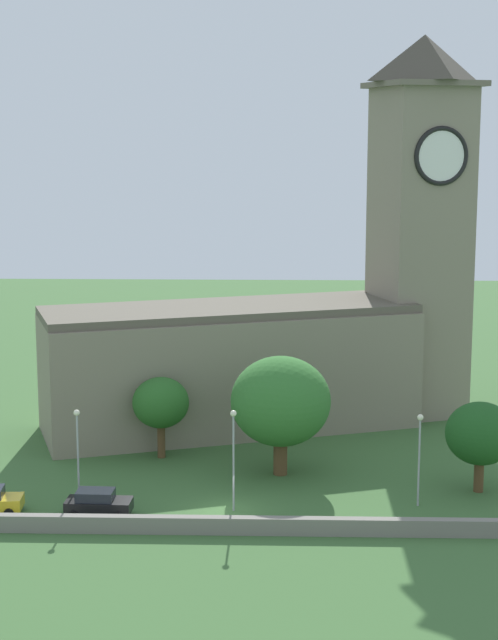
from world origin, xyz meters
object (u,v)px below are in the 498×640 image
(church, at_px, (297,317))
(tree_riverside_west, at_px, (480,434))
(car_black, at_px, (98,503))
(streetlamp_west_mid, at_px, (78,440))
(streetlamp_central, at_px, (233,444))
(tree_by_tower, at_px, (281,402))
(streetlamp_east_mid, at_px, (419,444))
(tree_riverside_east, at_px, (161,403))

(church, bearing_deg, tree_riverside_west, -54.81)
(car_black, xyz_separation_m, streetlamp_west_mid, (-1.82, 2.75, 3.58))
(streetlamp_central, xyz_separation_m, tree_by_tower, (3.21, 7.91, 0.96))
(tree_by_tower, bearing_deg, streetlamp_central, -112.09)
(church, distance_m, streetlamp_east_mid, 23.53)
(church, xyz_separation_m, tree_by_tower, (-1.44, -14.88, -3.87))
(streetlamp_west_mid, bearing_deg, tree_by_tower, 24.52)
(streetlamp_central, distance_m, tree_riverside_east, 13.42)
(streetlamp_west_mid, height_order, streetlamp_central, streetlamp_central)
(streetlamp_central, height_order, streetlamp_east_mid, streetlamp_central)
(streetlamp_east_mid, height_order, tree_riverside_west, tree_riverside_west)
(streetlamp_west_mid, height_order, tree_riverside_east, streetlamp_west_mid)
(streetlamp_east_mid, distance_m, tree_riverside_west, 5.70)
(streetlamp_central, distance_m, tree_riverside_west, 18.14)
(streetlamp_west_mid, bearing_deg, tree_riverside_west, 6.01)
(streetlamp_east_mid, bearing_deg, tree_riverside_west, 33.21)
(car_black, height_order, streetlamp_east_mid, streetlamp_east_mid)
(car_black, relative_size, streetlamp_west_mid, 0.67)
(streetlamp_west_mid, height_order, tree_riverside_west, streetlamp_west_mid)
(church, xyz_separation_m, car_black, (-13.81, -24.10, -8.66))
(car_black, xyz_separation_m, streetlamp_east_mid, (21.97, 2.63, 3.53))
(church, bearing_deg, streetlamp_central, -101.53)
(streetlamp_east_mid, xyz_separation_m, tree_riverside_east, (-19.13, 10.51, 0.04))
(car_black, bearing_deg, streetlamp_central, 8.14)
(tree_by_tower, xyz_separation_m, tree_riverside_west, (14.37, -3.46, -1.38))
(streetlamp_central, relative_size, streetlamp_east_mid, 1.08)
(streetlamp_west_mid, xyz_separation_m, tree_riverside_west, (28.56, 3.01, -0.17))
(streetlamp_central, distance_m, tree_by_tower, 8.59)
(streetlamp_west_mid, relative_size, streetlamp_central, 0.94)
(streetlamp_east_mid, distance_m, tree_riverside_east, 21.83)
(church, relative_size, streetlamp_central, 5.51)
(church, relative_size, tree_riverside_west, 5.92)
(church, distance_m, streetlamp_west_mid, 26.94)
(church, xyz_separation_m, tree_riverside_west, (12.93, -18.34, -5.25))
(streetlamp_central, bearing_deg, tree_by_tower, 67.91)
(car_black, xyz_separation_m, tree_riverside_east, (2.84, 13.15, 3.57))
(streetlamp_central, relative_size, tree_riverside_east, 1.09)
(streetlamp_west_mid, xyz_separation_m, streetlamp_east_mid, (23.79, -0.12, -0.06))
(streetlamp_central, relative_size, tree_riverside_west, 1.07)
(streetlamp_east_mid, bearing_deg, tree_riverside_east, 151.21)
(streetlamp_central, relative_size, tree_by_tower, 0.78)
(tree_riverside_east, bearing_deg, church, 44.95)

